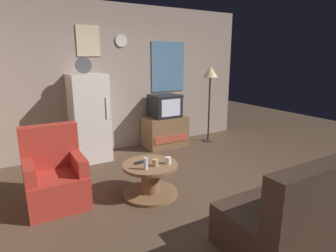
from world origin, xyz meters
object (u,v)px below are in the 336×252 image
Objects in this scene: wine_glass at (146,164)px; armchair at (55,177)px; mug_ceramic_white at (168,160)px; couch at (308,210)px; fridge at (89,118)px; tv_stand at (165,131)px; remote_control at (140,162)px; mug_ceramic_tan at (155,163)px; crt_tv at (165,106)px; coffee_table at (150,179)px; standing_lamp at (210,78)px.

armchair reaches higher than wine_glass.
couch is at bearing -64.15° from mug_ceramic_white.
fridge reaches higher than tv_stand.
remote_control is at bearing 81.99° from wine_glass.
wine_glass is at bearing -175.95° from mug_ceramic_white.
armchair reaches higher than couch.
tv_stand is 2.17m from mug_ceramic_tan.
tv_stand is at bearing 54.36° from wine_glass.
crt_tv is (1.50, -0.00, 0.08)m from fridge.
crt_tv is at bearing 29.86° from armchair.
mug_ceramic_white is at bearing -21.33° from armchair.
mug_ceramic_tan reaches higher than coffee_table.
fridge reaches higher than couch.
mug_ceramic_tan is (-2.16, -1.66, -0.88)m from standing_lamp.
couch is (0.72, -1.49, -0.16)m from mug_ceramic_white.
armchair is (-0.80, -1.32, -0.42)m from fridge.
armchair is at bearing -150.23° from tv_stand.
wine_glass is at bearing -104.21° from remote_control.
wine_glass is at bearing -28.71° from armchair.
standing_lamp is 2.86m from mug_ceramic_tan.
fridge is at bearing 95.53° from wine_glass.
tv_stand is 0.49× the size of couch.
fridge is at bearing 58.89° from armchair.
fridge is 3.58m from couch.
fridge is at bearing 110.38° from couch.
standing_lamp is 2.92m from coffee_table.
mug_ceramic_tan is at bearing -142.53° from standing_lamp.
remote_control is at bearing 121.19° from couch.
standing_lamp is 17.67× the size of mug_ceramic_tan.
armchair is at bearing -121.11° from fridge.
couch is at bearing -54.27° from wine_glass.
mug_ceramic_white is (0.51, -1.84, -0.28)m from fridge.
fridge is 1.93m from mug_ceramic_white.
coffee_table is 4.80× the size of wine_glass.
coffee_table is 0.75× the size of armchair.
mug_ceramic_tan is (0.15, 0.04, -0.03)m from wine_glass.
fridge is 19.67× the size of mug_ceramic_white.
tv_stand is 0.87× the size of armchair.
crt_tv is at bearing 57.26° from mug_ceramic_tan.
standing_lamp is at bearing -9.35° from tv_stand.
armchair is (-2.30, -1.32, -0.49)m from crt_tv.
armchair is at bearing 156.66° from remote_control.
tv_stand is 1.56× the size of crt_tv.
wine_glass is 0.16× the size of armchair.
mug_ceramic_tan is (-1.18, -1.82, 0.17)m from tv_stand.
coffee_table is 0.35m from mug_ceramic_white.
tv_stand is at bearing -0.05° from fridge.
mug_ceramic_tan is at bearing -62.77° from remote_control.
coffee_table is 1.18m from armchair.
wine_glass is 0.16m from mug_ceramic_tan.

